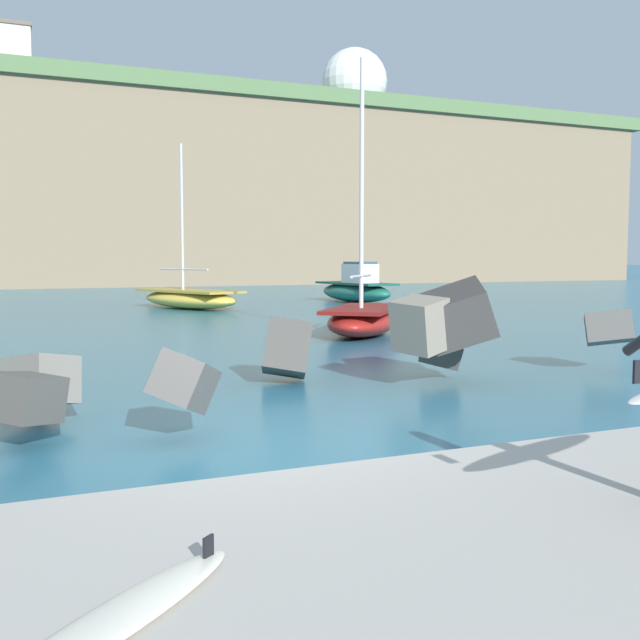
# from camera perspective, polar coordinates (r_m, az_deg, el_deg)

# --- Properties ---
(ground_plane) EXTENTS (400.00, 400.00, 0.00)m
(ground_plane) POSITION_cam_1_polar(r_m,az_deg,el_deg) (8.72, -5.40, -9.70)
(ground_plane) COLOR #2D6B84
(walkway_path) EXTENTS (48.00, 4.40, 0.24)m
(walkway_path) POSITION_cam_1_polar(r_m,az_deg,el_deg) (5.22, 9.13, -18.45)
(walkway_path) COLOR #B2ADA3
(walkway_path) RESTS_ON ground
(spare_surfboard) EXTENTS (1.74, 1.59, 0.19)m
(spare_surfboard) POSITION_cam_1_polar(r_m,az_deg,el_deg) (4.34, -15.28, -21.24)
(spare_surfboard) COLOR silver
(spare_surfboard) RESTS_ON walkway_path
(boat_near_centre) EXTENTS (4.12, 4.56, 7.62)m
(boat_near_centre) POSITION_cam_1_polar(r_m,az_deg,el_deg) (20.94, 3.36, 0.12)
(boat_near_centre) COLOR maroon
(boat_near_centre) RESTS_ON ground
(boat_near_right) EXTENTS (2.43, 5.83, 2.03)m
(boat_near_right) POSITION_cam_1_polar(r_m,az_deg,el_deg) (37.13, 2.80, 2.42)
(boat_near_right) COLOR #1E6656
(boat_near_right) RESTS_ON ground
(boat_mid_centre) EXTENTS (4.22, 6.35, 7.14)m
(boat_mid_centre) POSITION_cam_1_polar(r_m,az_deg,el_deg) (32.75, -10.05, 1.70)
(boat_mid_centre) COLOR #EAC64C
(boat_mid_centre) RESTS_ON ground
(headland_bluff) EXTENTS (107.25, 40.94, 16.25)m
(headland_bluff) POSITION_cam_1_polar(r_m,az_deg,el_deg) (77.48, -18.92, 8.92)
(headland_bluff) COLOR #847056
(headland_bluff) RESTS_ON ground
(radar_dome) EXTENTS (7.59, 7.59, 10.27)m
(radar_dome) POSITION_cam_1_polar(r_m,az_deg,el_deg) (90.23, 2.67, 17.31)
(radar_dome) COLOR silver
(radar_dome) RESTS_ON headland_bluff
(station_building_central) EXTENTS (4.48, 5.63, 4.84)m
(station_building_central) POSITION_cam_1_polar(r_m,az_deg,el_deg) (69.88, -23.28, 18.04)
(station_building_central) COLOR silver
(station_building_central) RESTS_ON headland_bluff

